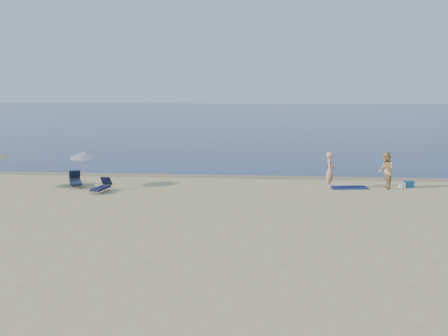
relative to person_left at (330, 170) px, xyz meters
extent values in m
plane|color=tan|center=(-3.73, -15.91, -0.98)|extent=(160.00, 160.00, 0.00)
cube|color=#0D1D4E|center=(-3.73, 84.09, -0.97)|extent=(240.00, 160.00, 0.01)
cube|color=#847254|center=(-3.73, 3.49, -0.97)|extent=(240.00, 1.60, 0.00)
imported|color=tan|center=(0.00, 0.00, 0.00)|extent=(0.62, 0.80, 1.95)
imported|color=tan|center=(2.95, 0.14, 0.00)|extent=(0.80, 1.00, 1.96)
cube|color=#0E1648|center=(1.03, 0.20, -0.96)|extent=(2.13, 1.40, 0.03)
cube|color=white|center=(3.89, 0.55, -0.83)|extent=(0.35, 0.30, 0.29)
cube|color=#1D619F|center=(4.30, 0.80, -0.81)|extent=(0.57, 0.50, 0.34)
cylinder|color=silver|center=(-13.14, -1.30, -0.08)|extent=(0.13, 0.35, 1.87)
cone|color=silver|center=(-13.14, -0.99, 0.84)|extent=(2.00, 2.02, 0.56)
sphere|color=silver|center=(-13.14, -0.99, 1.00)|extent=(0.05, 0.05, 0.05)
cube|color=#151F3C|center=(-13.75, -0.94, -0.74)|extent=(1.20, 1.74, 0.11)
cube|color=#151F3C|center=(-14.08, -0.19, -0.43)|extent=(0.71, 0.60, 0.53)
cylinder|color=#A5A5AD|center=(-13.53, -0.84, -0.86)|extent=(0.03, 0.03, 0.24)
cube|color=#131434|center=(-11.88, -2.43, -0.76)|extent=(0.72, 1.51, 0.10)
cube|color=#131434|center=(-11.78, -1.71, -0.49)|extent=(0.58, 0.42, 0.47)
cylinder|color=#A5A5AD|center=(-11.67, -2.46, -0.87)|extent=(0.03, 0.03, 0.21)
camera|label=1|loc=(-2.66, -30.08, 4.35)|focal=45.00mm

